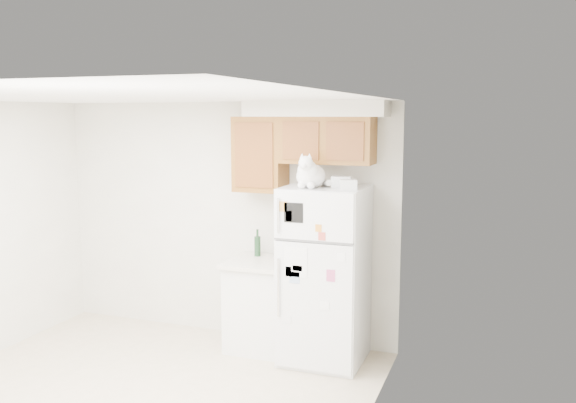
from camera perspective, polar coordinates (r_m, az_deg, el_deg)
The scene contains 8 objects.
room_shell at distance 4.96m, azimuth -13.68°, elevation -0.16°, with size 3.84×4.04×2.52m.
refrigerator at distance 5.87m, azimuth 3.42°, elevation -6.86°, with size 0.76×0.78×1.70m.
base_counter at distance 6.27m, azimuth -2.55°, elevation -9.58°, with size 0.64×0.64×0.92m.
cat at distance 5.61m, azimuth 2.08°, elevation 2.56°, with size 0.32×0.47×0.33m.
storage_box_back at distance 5.69m, azimuth 5.01°, elevation 1.86°, with size 0.18×0.13×0.10m, color white.
storage_box_front at distance 5.50m, azimuth 5.66°, elevation 1.59°, with size 0.15×0.11×0.09m, color white.
bottle_green at distance 6.30m, azimuth -2.88°, elevation -3.87°, with size 0.07×0.07×0.28m, color #19381E, non-canonical shape.
bottle_amber at distance 6.22m, azimuth -0.98°, elevation -3.90°, with size 0.07×0.07×0.31m, color #593814, non-canonical shape.
Camera 1 is at (2.86, -3.83, 2.36)m, focal length 38.00 mm.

